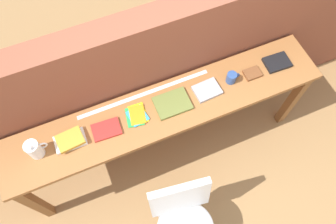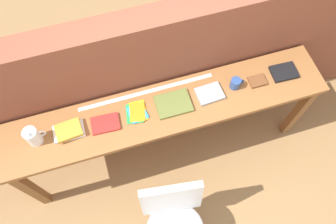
{
  "view_description": "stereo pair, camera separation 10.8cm",
  "coord_description": "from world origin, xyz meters",
  "px_view_note": "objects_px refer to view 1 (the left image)",
  "views": [
    {
      "loc": [
        -0.41,
        -0.72,
        3.06
      ],
      "look_at": [
        0.0,
        0.25,
        0.9
      ],
      "focal_mm": 35.0,
      "sensor_mm": 36.0,
      "label": 1
    },
    {
      "loc": [
        -0.31,
        -0.76,
        3.06
      ],
      "look_at": [
        0.0,
        0.25,
        0.9
      ],
      "focal_mm": 35.0,
      "sensor_mm": 36.0,
      "label": 2
    }
  ],
  "objects_px": {
    "chair_white_moulded": "(183,219)",
    "book_stack_leftmost": "(70,140)",
    "leather_journal_brown": "(252,73)",
    "book_open_centre": "(172,103)",
    "magazine_cycling": "(106,130)",
    "pitcher_white": "(35,149)",
    "book_repair_rightmost": "(277,62)",
    "mug": "(232,78)",
    "pamphlet_pile_colourful": "(137,115)"
  },
  "relations": [
    {
      "from": "pitcher_white",
      "to": "leather_journal_brown",
      "type": "height_order",
      "value": "pitcher_white"
    },
    {
      "from": "book_stack_leftmost",
      "to": "pamphlet_pile_colourful",
      "type": "distance_m",
      "value": 0.5
    },
    {
      "from": "book_stack_leftmost",
      "to": "mug",
      "type": "height_order",
      "value": "mug"
    },
    {
      "from": "pitcher_white",
      "to": "book_repair_rightmost",
      "type": "bearing_deg",
      "value": 0.08
    },
    {
      "from": "chair_white_moulded",
      "to": "leather_journal_brown",
      "type": "distance_m",
      "value": 1.23
    },
    {
      "from": "pitcher_white",
      "to": "leather_journal_brown",
      "type": "bearing_deg",
      "value": -0.35
    },
    {
      "from": "book_open_centre",
      "to": "book_repair_rightmost",
      "type": "xyz_separation_m",
      "value": [
        0.91,
        0.01,
        0.0
      ]
    },
    {
      "from": "magazine_cycling",
      "to": "book_repair_rightmost",
      "type": "height_order",
      "value": "book_repair_rightmost"
    },
    {
      "from": "chair_white_moulded",
      "to": "book_stack_leftmost",
      "type": "height_order",
      "value": "book_stack_leftmost"
    },
    {
      "from": "mug",
      "to": "book_open_centre",
      "type": "bearing_deg",
      "value": -178.55
    },
    {
      "from": "book_stack_leftmost",
      "to": "leather_journal_brown",
      "type": "bearing_deg",
      "value": -0.19
    },
    {
      "from": "chair_white_moulded",
      "to": "mug",
      "type": "relative_size",
      "value": 8.1
    },
    {
      "from": "chair_white_moulded",
      "to": "mug",
      "type": "bearing_deg",
      "value": 46.3
    },
    {
      "from": "book_stack_leftmost",
      "to": "book_repair_rightmost",
      "type": "relative_size",
      "value": 1.11
    },
    {
      "from": "chair_white_moulded",
      "to": "pitcher_white",
      "type": "xyz_separation_m",
      "value": [
        -0.79,
        0.76,
        0.43
      ]
    },
    {
      "from": "book_stack_leftmost",
      "to": "magazine_cycling",
      "type": "distance_m",
      "value": 0.26
    },
    {
      "from": "book_open_centre",
      "to": "magazine_cycling",
      "type": "bearing_deg",
      "value": -178.37
    },
    {
      "from": "pitcher_white",
      "to": "pamphlet_pile_colourful",
      "type": "height_order",
      "value": "pitcher_white"
    },
    {
      "from": "mug",
      "to": "leather_journal_brown",
      "type": "relative_size",
      "value": 0.85
    },
    {
      "from": "magazine_cycling",
      "to": "book_open_centre",
      "type": "xyz_separation_m",
      "value": [
        0.52,
        0.01,
        0.0
      ]
    },
    {
      "from": "pitcher_white",
      "to": "magazine_cycling",
      "type": "height_order",
      "value": "pitcher_white"
    },
    {
      "from": "chair_white_moulded",
      "to": "magazine_cycling",
      "type": "height_order",
      "value": "magazine_cycling"
    },
    {
      "from": "magazine_cycling",
      "to": "mug",
      "type": "xyz_separation_m",
      "value": [
        1.02,
        0.02,
        0.04
      ]
    },
    {
      "from": "chair_white_moulded",
      "to": "book_open_centre",
      "type": "bearing_deg",
      "value": 73.14
    },
    {
      "from": "magazine_cycling",
      "to": "book_open_centre",
      "type": "relative_size",
      "value": 0.78
    },
    {
      "from": "mug",
      "to": "book_repair_rightmost",
      "type": "xyz_separation_m",
      "value": [
        0.41,
        -0.0,
        -0.03
      ]
    },
    {
      "from": "book_stack_leftmost",
      "to": "mug",
      "type": "xyz_separation_m",
      "value": [
        1.28,
        0.01,
        0.02
      ]
    },
    {
      "from": "book_stack_leftmost",
      "to": "book_open_centre",
      "type": "height_order",
      "value": "book_stack_leftmost"
    },
    {
      "from": "magazine_cycling",
      "to": "book_open_centre",
      "type": "height_order",
      "value": "book_open_centre"
    },
    {
      "from": "pamphlet_pile_colourful",
      "to": "pitcher_white",
      "type": "bearing_deg",
      "value": -179.76
    },
    {
      "from": "chair_white_moulded",
      "to": "book_stack_leftmost",
      "type": "xyz_separation_m",
      "value": [
        -0.55,
        0.75,
        0.38
      ]
    },
    {
      "from": "pitcher_white",
      "to": "leather_journal_brown",
      "type": "relative_size",
      "value": 1.41
    },
    {
      "from": "mug",
      "to": "leather_journal_brown",
      "type": "height_order",
      "value": "mug"
    },
    {
      "from": "pitcher_white",
      "to": "leather_journal_brown",
      "type": "xyz_separation_m",
      "value": [
        1.69,
        -0.01,
        -0.07
      ]
    },
    {
      "from": "book_open_centre",
      "to": "chair_white_moulded",
      "type": "bearing_deg",
      "value": -106.28
    },
    {
      "from": "chair_white_moulded",
      "to": "pamphlet_pile_colourful",
      "type": "xyz_separation_m",
      "value": [
        -0.06,
        0.76,
        0.36
      ]
    },
    {
      "from": "chair_white_moulded",
      "to": "pitcher_white",
      "type": "distance_m",
      "value": 1.17
    },
    {
      "from": "magazine_cycling",
      "to": "leather_journal_brown",
      "type": "relative_size",
      "value": 1.56
    },
    {
      "from": "magazine_cycling",
      "to": "book_stack_leftmost",
      "type": "bearing_deg",
      "value": -179.74
    },
    {
      "from": "pitcher_white",
      "to": "book_stack_leftmost",
      "type": "relative_size",
      "value": 0.83
    },
    {
      "from": "pitcher_white",
      "to": "mug",
      "type": "relative_size",
      "value": 1.67
    },
    {
      "from": "book_repair_rightmost",
      "to": "magazine_cycling",
      "type": "bearing_deg",
      "value": -176.4
    },
    {
      "from": "book_open_centre",
      "to": "mug",
      "type": "height_order",
      "value": "mug"
    },
    {
      "from": "mug",
      "to": "book_repair_rightmost",
      "type": "distance_m",
      "value": 0.41
    },
    {
      "from": "book_stack_leftmost",
      "to": "book_repair_rightmost",
      "type": "height_order",
      "value": "book_stack_leftmost"
    },
    {
      "from": "book_repair_rightmost",
      "to": "book_stack_leftmost",
      "type": "bearing_deg",
      "value": -177.0
    },
    {
      "from": "pitcher_white",
      "to": "mug",
      "type": "height_order",
      "value": "pitcher_white"
    },
    {
      "from": "magazine_cycling",
      "to": "book_repair_rightmost",
      "type": "bearing_deg",
      "value": 4.2
    },
    {
      "from": "pamphlet_pile_colourful",
      "to": "magazine_cycling",
      "type": "bearing_deg",
      "value": -174.66
    },
    {
      "from": "chair_white_moulded",
      "to": "book_repair_rightmost",
      "type": "relative_size",
      "value": 4.49
    }
  ]
}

